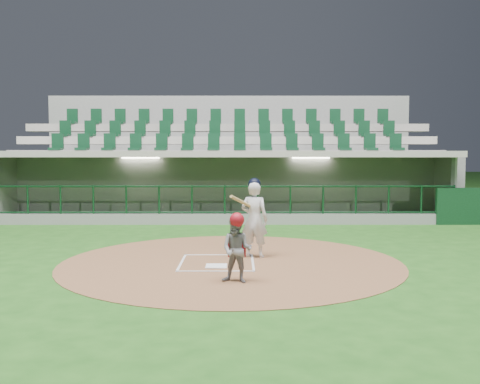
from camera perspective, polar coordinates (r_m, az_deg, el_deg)
The scene contains 8 objects.
ground at distance 11.64m, azimuth -2.39°, elevation -7.29°, with size 120.00×120.00×0.00m, color #1C4D16.
dirt_circle at distance 11.44m, azimuth -0.92°, elevation -7.47°, with size 7.20×7.20×0.01m, color brown.
home_plate at distance 10.95m, azimuth -2.54°, elevation -7.90°, with size 0.43×0.43×0.02m, color white.
batter_box_chalk at distance 11.35m, azimuth -2.45°, elevation -7.51°, with size 1.55×1.80×0.01m.
dugout_structure at distance 19.28m, azimuth -1.37°, elevation 0.07°, with size 16.40×3.70×3.00m.
seating_deck at distance 22.34m, azimuth -1.32°, elevation 1.80°, with size 17.00×6.72×5.15m.
batter at distance 11.81m, azimuth 1.53°, elevation -2.74°, with size 0.90×0.94×1.76m.
catcher at distance 9.52m, azimuth -0.33°, elevation -6.00°, with size 0.67×0.59×1.25m.
Camera 1 is at (0.45, -11.41, 2.28)m, focal length 40.00 mm.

